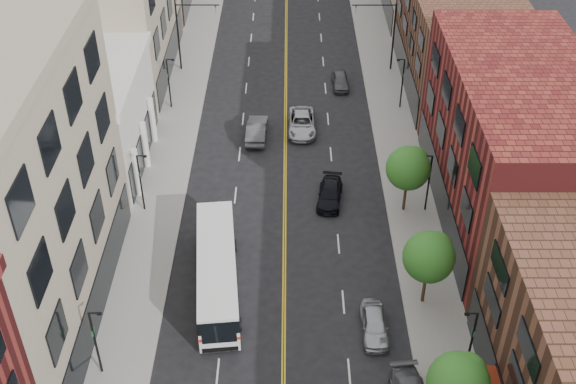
{
  "coord_description": "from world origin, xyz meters",
  "views": [
    {
      "loc": [
        0.32,
        -20.59,
        34.92
      ],
      "look_at": [
        0.26,
        19.7,
        5.0
      ],
      "focal_mm": 45.0,
      "sensor_mm": 36.0,
      "label": 1
    }
  ],
  "objects_px": {
    "car_parked_far": "(375,325)",
    "car_lane_c": "(340,81)",
    "car_lane_b": "(302,123)",
    "car_lane_a": "(330,194)",
    "city_bus": "(217,270)",
    "car_lane_behind": "(257,130)"
  },
  "relations": [
    {
      "from": "city_bus",
      "to": "car_parked_far",
      "type": "bearing_deg",
      "value": -26.99
    },
    {
      "from": "car_lane_behind",
      "to": "car_lane_b",
      "type": "distance_m",
      "value": 4.25
    },
    {
      "from": "city_bus",
      "to": "car_lane_behind",
      "type": "distance_m",
      "value": 19.57
    },
    {
      "from": "car_lane_a",
      "to": "car_lane_b",
      "type": "bearing_deg",
      "value": 108.75
    },
    {
      "from": "car_parked_far",
      "to": "car_lane_c",
      "type": "relative_size",
      "value": 1.05
    },
    {
      "from": "car_lane_b",
      "to": "car_lane_c",
      "type": "bearing_deg",
      "value": 64.11
    },
    {
      "from": "car_lane_a",
      "to": "car_lane_c",
      "type": "height_order",
      "value": "car_lane_c"
    },
    {
      "from": "car_parked_far",
      "to": "car_lane_a",
      "type": "relative_size",
      "value": 0.91
    },
    {
      "from": "car_parked_far",
      "to": "car_lane_c",
      "type": "bearing_deg",
      "value": 90.17
    },
    {
      "from": "city_bus",
      "to": "car_lane_behind",
      "type": "height_order",
      "value": "city_bus"
    },
    {
      "from": "car_parked_far",
      "to": "car_lane_c",
      "type": "distance_m",
      "value": 33.02
    },
    {
      "from": "car_lane_behind",
      "to": "car_lane_b",
      "type": "relative_size",
      "value": 0.91
    },
    {
      "from": "car_parked_far",
      "to": "car_lane_a",
      "type": "xyz_separation_m",
      "value": [
        -2.21,
        13.99,
        -0.05
      ]
    },
    {
      "from": "car_lane_c",
      "to": "car_lane_b",
      "type": "bearing_deg",
      "value": -117.5
    },
    {
      "from": "car_lane_a",
      "to": "car_lane_b",
      "type": "relative_size",
      "value": 0.83
    },
    {
      "from": "car_lane_b",
      "to": "car_lane_c",
      "type": "height_order",
      "value": "car_lane_b"
    },
    {
      "from": "car_lane_b",
      "to": "car_lane_c",
      "type": "relative_size",
      "value": 1.38
    },
    {
      "from": "car_lane_behind",
      "to": "car_lane_c",
      "type": "relative_size",
      "value": 1.26
    },
    {
      "from": "city_bus",
      "to": "car_lane_c",
      "type": "height_order",
      "value": "city_bus"
    },
    {
      "from": "car_parked_far",
      "to": "car_lane_a",
      "type": "bearing_deg",
      "value": 98.65
    },
    {
      "from": "car_lane_a",
      "to": "car_lane_b",
      "type": "distance_m",
      "value": 10.93
    },
    {
      "from": "city_bus",
      "to": "car_lane_b",
      "type": "bearing_deg",
      "value": 67.97
    }
  ]
}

